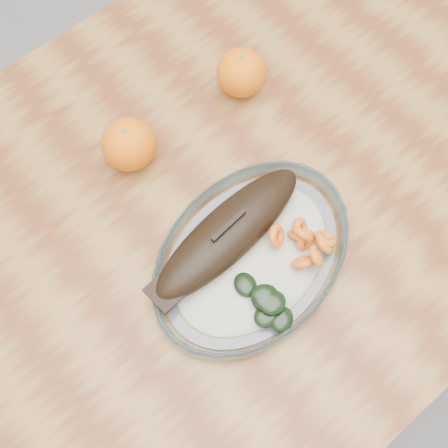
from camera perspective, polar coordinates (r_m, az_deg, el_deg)
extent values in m
plane|color=slate|center=(1.54, -0.77, -9.32)|extent=(3.00, 3.00, 0.00)
cube|color=brown|center=(0.84, -1.39, 1.70)|extent=(1.20, 0.80, 0.04)
cylinder|color=brown|center=(1.50, 7.13, 17.35)|extent=(0.06, 0.06, 0.71)
ellipsoid|color=white|center=(0.79, 2.80, -3.50)|extent=(0.63, 0.50, 0.01)
torus|color=#82B3C9|center=(0.78, 2.83, -3.26)|extent=(0.65, 0.65, 0.03)
ellipsoid|color=silver|center=(0.77, 2.86, -3.07)|extent=(0.56, 0.43, 0.02)
ellipsoid|color=black|center=(0.75, 0.46, -0.44)|extent=(0.27, 0.10, 0.04)
ellipsoid|color=black|center=(0.76, 0.46, -0.66)|extent=(0.23, 0.08, 0.02)
cube|color=black|center=(0.73, -5.88, -6.31)|extent=(0.05, 0.05, 0.01)
cube|color=black|center=(0.73, 0.47, 0.14)|extent=(0.06, 0.01, 0.02)
torus|color=#C64F0E|center=(0.77, 8.45, -1.24)|extent=(0.04, 0.02, 0.04)
torus|color=#C64F0E|center=(0.76, 8.17, -3.47)|extent=(0.05, 0.04, 0.04)
torus|color=#C64F0E|center=(0.77, 10.48, -1.06)|extent=(0.03, 0.04, 0.04)
torus|color=#C64F0E|center=(0.77, 10.37, -1.63)|extent=(0.03, 0.04, 0.04)
torus|color=#C64F0E|center=(0.77, 7.70, -0.88)|extent=(0.03, 0.04, 0.04)
torus|color=#C64F0E|center=(0.77, 7.91, -0.02)|extent=(0.04, 0.04, 0.04)
torus|color=#C64F0E|center=(0.75, 5.45, -0.77)|extent=(0.04, 0.04, 0.04)
torus|color=#C64F0E|center=(0.76, 8.12, -0.55)|extent=(0.03, 0.05, 0.04)
torus|color=#C64F0E|center=(0.75, 9.52, -2.88)|extent=(0.03, 0.04, 0.04)
ellipsoid|color=black|center=(0.73, 6.03, -9.36)|extent=(0.05, 0.04, 0.01)
ellipsoid|color=black|center=(0.73, 4.44, -8.97)|extent=(0.04, 0.03, 0.01)
ellipsoid|color=black|center=(0.74, 3.90, -7.30)|extent=(0.04, 0.04, 0.01)
ellipsoid|color=black|center=(0.74, 2.23, -5.84)|extent=(0.04, 0.04, 0.01)
ellipsoid|color=black|center=(0.73, 5.10, -7.67)|extent=(0.04, 0.03, 0.01)
ellipsoid|color=black|center=(0.73, 4.17, -6.77)|extent=(0.04, 0.04, 0.01)
ellipsoid|color=black|center=(0.73, 4.41, -7.26)|extent=(0.04, 0.04, 0.01)
sphere|color=#FF6205|center=(0.83, -9.67, 7.97)|extent=(0.08, 0.08, 0.08)
sphere|color=#FF6205|center=(0.89, 1.76, 15.11)|extent=(0.08, 0.08, 0.08)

